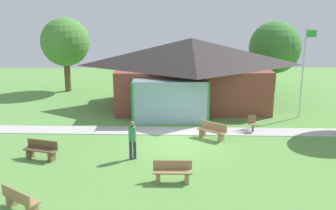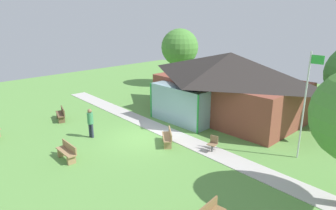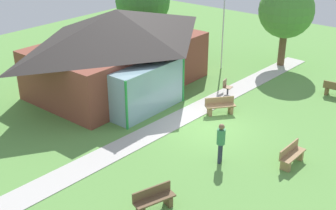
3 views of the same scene
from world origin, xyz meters
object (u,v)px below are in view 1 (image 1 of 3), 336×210
at_px(tree_behind_pavilion_left, 65,42).
at_px(patio_chair_lawn_spare, 253,124).
at_px(pavilion, 190,72).
at_px(flagpole, 304,69).
at_px(tree_behind_pavilion_right, 275,48).
at_px(bench_rear_near_path, 212,131).
at_px(bench_front_left, 20,200).
at_px(visitor_strolling_lawn, 132,137).
at_px(bench_front_center, 173,172).
at_px(bench_mid_left, 41,150).

bearing_deg(tree_behind_pavilion_left, patio_chair_lawn_spare, -39.43).
relative_size(pavilion, flagpole, 1.96).
relative_size(flagpole, tree_behind_pavilion_right, 1.00).
bearing_deg(bench_rear_near_path, pavilion, -44.73).
height_order(bench_rear_near_path, patio_chair_lawn_spare, patio_chair_lawn_spare).
distance_m(flagpole, bench_front_left, 16.86).
relative_size(bench_rear_near_path, bench_front_left, 0.98).
bearing_deg(bench_rear_near_path, tree_behind_pavilion_left, -9.39).
bearing_deg(bench_front_left, flagpole, 75.92).
bearing_deg(tree_behind_pavilion_right, visitor_strolling_lawn, -126.69).
relative_size(bench_front_center, visitor_strolling_lawn, 0.87).
distance_m(bench_rear_near_path, visitor_strolling_lawn, 4.62).
bearing_deg(pavilion, bench_front_left, -116.28).
height_order(flagpole, bench_front_left, flagpole).
xyz_separation_m(pavilion, flagpole, (6.38, -2.69, 0.62)).
distance_m(bench_front_left, tree_behind_pavilion_right, 22.09).
bearing_deg(visitor_strolling_lawn, patio_chair_lawn_spare, -165.67).
bearing_deg(flagpole, pavilion, 157.12).
height_order(flagpole, bench_rear_near_path, flagpole).
bearing_deg(visitor_strolling_lawn, bench_front_left, 36.08).
height_order(bench_front_center, tree_behind_pavilion_right, tree_behind_pavilion_right).
distance_m(visitor_strolling_lawn, tree_behind_pavilion_right, 16.49).
relative_size(bench_mid_left, tree_behind_pavilion_right, 0.30).
bearing_deg(bench_front_left, tree_behind_pavilion_right, 89.72).
xyz_separation_m(bench_mid_left, tree_behind_pavilion_right, (13.79, 13.04, 2.94)).
relative_size(bench_front_center, tree_behind_pavilion_left, 0.27).
height_order(bench_mid_left, bench_front_center, same).
distance_m(pavilion, patio_chair_lawn_spare, 6.33).
xyz_separation_m(bench_mid_left, bench_front_left, (0.62, -4.45, 0.00)).
relative_size(bench_front_left, patio_chair_lawn_spare, 1.70).
height_order(bench_front_left, tree_behind_pavilion_right, tree_behind_pavilion_right).
bearing_deg(pavilion, visitor_strolling_lawn, -109.47).
bearing_deg(bench_mid_left, patio_chair_lawn_spare, -142.75).
xyz_separation_m(bench_mid_left, bench_rear_near_path, (7.85, 2.47, 0.00)).
bearing_deg(bench_front_left, bench_rear_near_path, 80.42).
height_order(bench_front_center, patio_chair_lawn_spare, patio_chair_lawn_spare).
height_order(patio_chair_lawn_spare, tree_behind_pavilion_left, tree_behind_pavilion_left).
relative_size(bench_mid_left, bench_rear_near_path, 1.08).
distance_m(pavilion, bench_front_center, 11.40).
distance_m(bench_front_left, tree_behind_pavilion_left, 18.34).
relative_size(bench_front_left, tree_behind_pavilion_right, 0.28).
height_order(bench_front_left, patio_chair_lawn_spare, patio_chair_lawn_spare).
bearing_deg(pavilion, tree_behind_pavilion_left, 152.87).
bearing_deg(bench_front_center, bench_rear_near_path, -111.94).
bearing_deg(tree_behind_pavilion_right, bench_front_center, -117.65).
bearing_deg(bench_front_center, tree_behind_pavilion_right, -115.76).
height_order(bench_front_center, visitor_strolling_lawn, visitor_strolling_lawn).
relative_size(tree_behind_pavilion_right, tree_behind_pavilion_left, 0.95).
xyz_separation_m(bench_rear_near_path, bench_front_center, (-2.13, -4.83, 0.00)).
height_order(flagpole, tree_behind_pavilion_right, flagpole).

